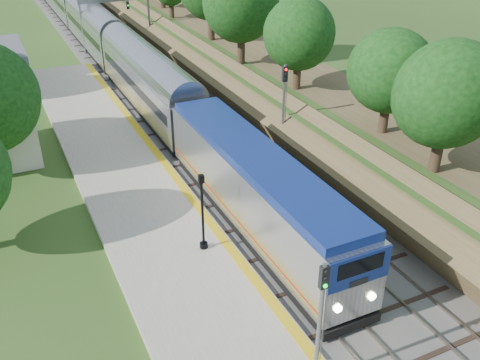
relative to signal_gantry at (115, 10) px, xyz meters
name	(u,v)px	position (x,y,z in m)	size (l,w,h in m)	color
trackbed	(106,41)	(-0.47, 5.01, -4.75)	(9.50, 170.00, 0.28)	#4C4944
platform	(158,228)	(-7.67, -38.99, -4.63)	(6.40, 68.00, 0.38)	#9F9380
yellow_stripe	(204,214)	(-4.82, -38.99, -4.43)	(0.55, 68.00, 0.01)	gold
embankment	(167,20)	(7.88, 5.01, -2.87)	(10.64, 170.00, 11.70)	brown
signal_gantry	(115,10)	(0.00, 0.00, 0.00)	(8.40, 0.38, 6.20)	slate
trees_behind_platform	(25,147)	(-13.64, -34.32, -0.29)	(7.82, 53.32, 7.21)	#332316
train	(79,15)	(-2.47, 10.96, -2.48)	(3.12, 125.13, 4.59)	black
lamppost_far	(203,217)	(-6.07, -42.11, -2.47)	(0.44, 0.44, 4.42)	black
signal_platform	(321,311)	(-5.37, -52.02, -1.00)	(0.33, 0.26, 5.60)	slate
signal_farside	(284,101)	(3.73, -33.24, -0.65)	(0.36, 0.29, 6.63)	slate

